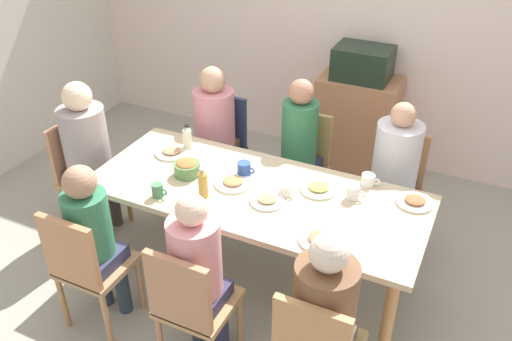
# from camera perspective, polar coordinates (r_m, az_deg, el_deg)

# --- Properties ---
(ground_plane) EXTENTS (6.58, 6.58, 0.00)m
(ground_plane) POSITION_cam_1_polar(r_m,az_deg,el_deg) (3.92, 0.00, -11.25)
(ground_plane) COLOR #9B998D
(wall_back) EXTENTS (5.72, 0.12, 2.60)m
(wall_back) POSITION_cam_1_polar(r_m,az_deg,el_deg) (5.01, 10.65, 15.33)
(wall_back) COLOR silver
(wall_back) RESTS_ON ground_plane
(dining_table) EXTENTS (2.19, 0.91, 0.75)m
(dining_table) POSITION_cam_1_polar(r_m,az_deg,el_deg) (3.50, 0.00, -3.15)
(dining_table) COLOR #C3AE8C
(dining_table) RESTS_ON ground_plane
(chair_0) EXTENTS (0.40, 0.40, 0.90)m
(chair_0) POSITION_cam_1_polar(r_m,az_deg,el_deg) (3.41, -17.58, -9.49)
(chair_0) COLOR #AA7E56
(chair_0) RESTS_ON ground_plane
(person_0) EXTENTS (0.30, 0.30, 1.15)m
(person_0) POSITION_cam_1_polar(r_m,az_deg,el_deg) (3.36, -17.02, -6.38)
(person_0) COLOR #333B54
(person_0) RESTS_ON ground_plane
(chair_1) EXTENTS (0.40, 0.40, 0.90)m
(chair_1) POSITION_cam_1_polar(r_m,az_deg,el_deg) (4.08, 14.44, -1.42)
(chair_1) COLOR #A67A4A
(chair_1) RESTS_ON ground_plane
(person_1) EXTENTS (0.32, 0.32, 1.20)m
(person_1) POSITION_cam_1_polar(r_m,az_deg,el_deg) (3.89, 14.54, 0.50)
(person_1) COLOR #2F3044
(person_1) RESTS_ON ground_plane
(chair_2) EXTENTS (0.40, 0.40, 0.90)m
(chair_2) POSITION_cam_1_polar(r_m,az_deg,el_deg) (3.05, -6.96, -13.82)
(chair_2) COLOR #AF8252
(chair_2) RESTS_ON ground_plane
(person_2) EXTENTS (0.30, 0.30, 1.18)m
(person_2) POSITION_cam_1_polar(r_m,az_deg,el_deg) (2.98, -6.26, -10.20)
(person_2) COLOR #263742
(person_2) RESTS_ON ground_plane
(chair_3) EXTENTS (0.40, 0.40, 0.90)m
(chair_3) POSITION_cam_1_polar(r_m,az_deg,el_deg) (4.33, -17.88, 0.06)
(chair_3) COLOR #A87B4C
(chair_3) RESTS_ON ground_plane
(person_3) EXTENTS (0.34, 0.34, 1.25)m
(person_3) POSITION_cam_1_polar(r_m,az_deg,el_deg) (4.15, -17.51, 2.61)
(person_3) COLOR #44433F
(person_3) RESTS_ON ground_plane
(chair_4) EXTENTS (0.40, 0.40, 0.90)m
(chair_4) POSITION_cam_1_polar(r_m,az_deg,el_deg) (4.50, -3.81, 2.95)
(chair_4) COLOR #2A3751
(chair_4) RESTS_ON ground_plane
(person_4) EXTENTS (0.33, 0.33, 1.21)m
(person_4) POSITION_cam_1_polar(r_m,az_deg,el_deg) (4.33, -4.48, 4.96)
(person_4) COLOR brown
(person_4) RESTS_ON ground_plane
(person_5) EXTENTS (0.31, 0.31, 1.17)m
(person_5) POSITION_cam_1_polar(r_m,az_deg,el_deg) (2.75, 7.28, -14.45)
(person_5) COLOR #4F4B37
(person_5) RESTS_ON ground_plane
(chair_6) EXTENTS (0.40, 0.40, 0.90)m
(chair_6) POSITION_cam_1_polar(r_m,az_deg,el_deg) (4.23, 4.87, 0.88)
(chair_6) COLOR #AB784F
(chair_6) RESTS_ON ground_plane
(person_6) EXTENTS (0.30, 0.30, 1.23)m
(person_6) POSITION_cam_1_polar(r_m,az_deg,el_deg) (4.05, 4.53, 2.84)
(person_6) COLOR #373248
(person_6) RESTS_ON ground_plane
(plate_0) EXTENTS (0.22, 0.22, 0.04)m
(plate_0) POSITION_cam_1_polar(r_m,az_deg,el_deg) (3.34, 1.20, -3.18)
(plate_0) COLOR white
(plate_0) RESTS_ON dining_table
(plate_1) EXTENTS (0.24, 0.24, 0.04)m
(plate_1) POSITION_cam_1_polar(r_m,az_deg,el_deg) (3.89, -8.94, 1.97)
(plate_1) COLOR silver
(plate_1) RESTS_ON dining_table
(plate_2) EXTENTS (0.24, 0.24, 0.04)m
(plate_2) POSITION_cam_1_polar(r_m,az_deg,el_deg) (3.47, 6.68, -1.90)
(plate_2) COLOR silver
(plate_2) RESTS_ON dining_table
(plate_3) EXTENTS (0.24, 0.24, 0.04)m
(plate_3) POSITION_cam_1_polar(r_m,az_deg,el_deg) (3.06, 6.76, -7.26)
(plate_3) COLOR white
(plate_3) RESTS_ON dining_table
(plate_4) EXTENTS (0.25, 0.25, 0.04)m
(plate_4) POSITION_cam_1_polar(r_m,az_deg,el_deg) (3.51, -2.47, -1.31)
(plate_4) COLOR white
(plate_4) RESTS_ON dining_table
(plate_5) EXTENTS (0.23, 0.23, 0.04)m
(plate_5) POSITION_cam_1_polar(r_m,az_deg,el_deg) (3.47, 16.52, -3.18)
(plate_5) COLOR silver
(plate_5) RESTS_ON dining_table
(bowl_0) EXTENTS (0.18, 0.18, 0.11)m
(bowl_0) POSITION_cam_1_polar(r_m,az_deg,el_deg) (3.61, -7.34, 0.28)
(bowl_0) COLOR #517F48
(bowl_0) RESTS_ON dining_table
(cup_0) EXTENTS (0.12, 0.09, 0.07)m
(cup_0) POSITION_cam_1_polar(r_m,az_deg,el_deg) (3.57, 11.86, -0.96)
(cup_0) COLOR white
(cup_0) RESTS_ON dining_table
(cup_1) EXTENTS (0.12, 0.09, 0.10)m
(cup_1) POSITION_cam_1_polar(r_m,az_deg,el_deg) (3.58, -1.25, 0.17)
(cup_1) COLOR #2C50A2
(cup_1) RESTS_ON dining_table
(cup_2) EXTENTS (0.12, 0.08, 0.09)m
(cup_2) POSITION_cam_1_polar(r_m,az_deg,el_deg) (3.41, 10.31, -2.30)
(cup_2) COLOR white
(cup_2) RESTS_ON dining_table
(cup_3) EXTENTS (0.11, 0.07, 0.09)m
(cup_3) POSITION_cam_1_polar(r_m,az_deg,el_deg) (3.43, -10.38, -2.08)
(cup_3) COLOR #468356
(cup_3) RESTS_ON dining_table
(cup_4) EXTENTS (0.11, 0.07, 0.07)m
(cup_4) POSITION_cam_1_polar(r_m,az_deg,el_deg) (3.39, 3.09, -2.09)
(cup_4) COLOR white
(cup_4) RESTS_ON dining_table
(bottle_0) EXTENTS (0.06, 0.06, 0.19)m
(bottle_0) POSITION_cam_1_polar(r_m,az_deg,el_deg) (3.91, -7.31, 3.49)
(bottle_0) COLOR silver
(bottle_0) RESTS_ON dining_table
(bottle_1) EXTENTS (0.06, 0.06, 0.21)m
(bottle_1) POSITION_cam_1_polar(r_m,az_deg,el_deg) (3.36, -5.66, -1.39)
(bottle_1) COLOR gold
(bottle_1) RESTS_ON dining_table
(side_cabinet) EXTENTS (0.70, 0.44, 0.90)m
(side_cabinet) POSITION_cam_1_polar(r_m,az_deg,el_deg) (5.01, 10.58, 4.82)
(side_cabinet) COLOR #B07853
(side_cabinet) RESTS_ON ground_plane
(microwave) EXTENTS (0.48, 0.36, 0.28)m
(microwave) POSITION_cam_1_polar(r_m,az_deg,el_deg) (4.77, 11.28, 11.14)
(microwave) COLOR #1C2E21
(microwave) RESTS_ON side_cabinet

